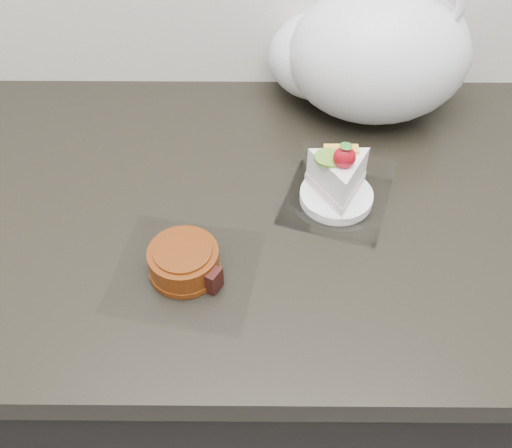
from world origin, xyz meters
TOP-DOWN VIEW (x-y plane):
  - counter at (0.00, 1.69)m, footprint 2.04×0.64m
  - cake_tray at (0.07, 1.69)m, footprint 0.18×0.18m
  - mooncake_wrap at (-0.13, 1.55)m, footprint 0.21×0.20m
  - plastic_bag at (0.13, 1.92)m, footprint 0.35×0.27m

SIDE VIEW (x-z plane):
  - counter at x=0.00m, z-range 0.00..0.90m
  - mooncake_wrap at x=-0.13m, z-range 0.90..0.94m
  - cake_tray at x=0.07m, z-range 0.87..0.99m
  - plastic_bag at x=0.13m, z-range 0.87..1.14m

